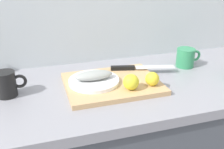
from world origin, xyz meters
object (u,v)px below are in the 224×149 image
object	(u,v)px
coffee_mug_1	(7,84)
coffee_mug_2	(186,58)
chef_knife	(135,68)
lemon_0	(131,82)
cutting_board	(112,83)
white_plate	(94,81)
fish_fillet	(94,75)

from	to	relation	value
coffee_mug_1	coffee_mug_2	xyz separation A→B (m)	(0.82, 0.07, -0.00)
chef_knife	lemon_0	distance (m)	0.21
lemon_0	cutting_board	bearing A→B (deg)	117.21
white_plate	coffee_mug_1	world-z (taller)	coffee_mug_1
fish_fillet	chef_knife	xyz separation A→B (m)	(0.22, 0.08, -0.02)
coffee_mug_2	chef_knife	bearing A→B (deg)	-178.10
lemon_0	fish_fillet	bearing A→B (deg)	140.60
white_plate	coffee_mug_2	xyz separation A→B (m)	(0.48, 0.09, 0.02)
cutting_board	coffee_mug_1	bearing A→B (deg)	175.47
fish_fillet	coffee_mug_2	bearing A→B (deg)	10.51
cutting_board	lemon_0	size ratio (longest dim) A/B	6.17
cutting_board	lemon_0	xyz separation A→B (m)	(0.05, -0.09, 0.04)
cutting_board	lemon_0	distance (m)	0.11
white_plate	coffee_mug_1	bearing A→B (deg)	175.80
cutting_board	coffee_mug_2	distance (m)	0.42
white_plate	chef_knife	xyz separation A→B (m)	(0.22, 0.08, 0.00)
fish_fillet	coffee_mug_1	xyz separation A→B (m)	(-0.34, 0.02, -0.00)
white_plate	coffee_mug_2	bearing A→B (deg)	10.51
chef_knife	coffee_mug_2	xyz separation A→B (m)	(0.27, 0.01, 0.02)
cutting_board	coffee_mug_2	world-z (taller)	coffee_mug_2
lemon_0	coffee_mug_2	world-z (taller)	coffee_mug_2
chef_knife	coffee_mug_2	size ratio (longest dim) A/B	2.27
chef_knife	lemon_0	world-z (taller)	lemon_0
white_plate	coffee_mug_1	xyz separation A→B (m)	(-0.34, 0.02, 0.02)
fish_fillet	lemon_0	xyz separation A→B (m)	(0.12, -0.10, -0.00)
fish_fillet	coffee_mug_2	distance (m)	0.49
white_plate	lemon_0	bearing A→B (deg)	-39.40
chef_knife	coffee_mug_1	size ratio (longest dim) A/B	2.47
fish_fillet	white_plate	bearing A→B (deg)	0.00
cutting_board	coffee_mug_1	distance (m)	0.42
coffee_mug_1	fish_fillet	bearing A→B (deg)	-4.20
lemon_0	coffee_mug_1	bearing A→B (deg)	164.65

